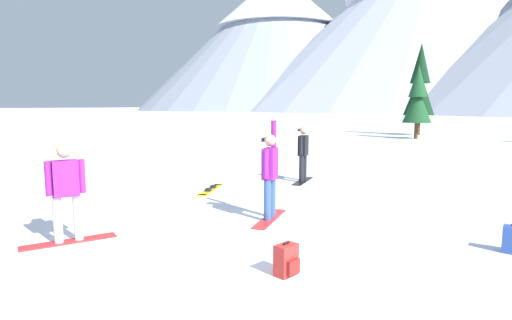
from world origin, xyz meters
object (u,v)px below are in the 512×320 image
Objects in this scene: pine_tree_broad at (420,86)px; pine_tree_tall at (418,99)px; backpack_red at (287,260)px; loose_snowboard_near_right at (211,189)px; snowboarder_foreground at (66,191)px; snowboarder_midground at (270,174)px; snowboarder_background at (303,153)px.

pine_tree_broad reaches higher than pine_tree_tall.
loose_snowboard_near_right is at bearing 135.66° from backpack_red.
pine_tree_broad reaches higher than snowboarder_foreground.
snowboarder_foreground is at bearing -127.57° from snowboarder_midground.
backpack_red is at bearing -44.34° from loose_snowboard_near_right.
snowboarder_foreground reaches higher than backpack_red.
pine_tree_tall reaches higher than loose_snowboard_near_right.
snowboarder_foreground is at bearing -91.76° from pine_tree_broad.
snowboarder_midground is 28.05m from pine_tree_broad.
snowboarder_midground is at bearing -87.20° from pine_tree_broad.
snowboarder_foreground is 0.33× the size of pine_tree_tall.
pine_tree_broad is 4.14m from pine_tree_tall.
backpack_red is (2.69, -6.79, -0.69)m from snowboarder_background.
backpack_red is at bearing 8.47° from snowboarder_foreground.
loose_snowboard_near_right is 3.79× the size of backpack_red.
snowboarder_background reaches higher than loose_snowboard_near_right.
pine_tree_tall is (1.44, 26.91, 1.92)m from snowboarder_foreground.
pine_tree_broad is at bearing 97.00° from pine_tree_tall.
pine_tree_tall is at bearing 89.24° from snowboarder_background.
loose_snowboard_near_right is at bearing 95.99° from snowboarder_foreground.
backpack_red is 0.07× the size of pine_tree_broad.
snowboarder_background is at bearing -89.45° from pine_tree_broad.
snowboarder_background is 3.62× the size of backpack_red.
snowboarder_midground is 3.50m from loose_snowboard_near_right.
snowboarder_midground is at bearing -75.34° from snowboarder_background.
snowboarder_midground reaches higher than backpack_red.
loose_snowboard_near_right is (-1.69, -2.51, -0.88)m from snowboarder_background.
loose_snowboard_near_right is at bearing -123.88° from snowboarder_background.
pine_tree_tall is at bearing -83.00° from pine_tree_broad.
snowboarder_background is 0.24× the size of pine_tree_broad.
loose_snowboard_near_right is 22.32m from pine_tree_tall.
snowboarder_midground is at bearing 122.47° from backpack_red.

